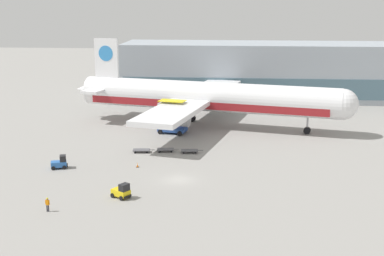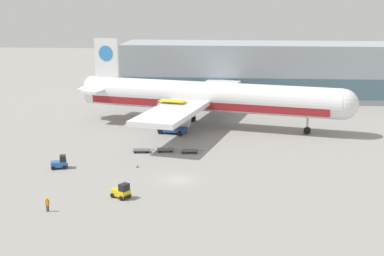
% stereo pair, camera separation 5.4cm
% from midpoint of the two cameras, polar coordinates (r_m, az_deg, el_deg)
% --- Properties ---
extents(ground_plane, '(400.00, 400.00, 0.00)m').
position_cam_midpoint_polar(ground_plane, '(76.09, -1.44, -5.54)').
color(ground_plane, gray).
extents(terminal_building, '(90.00, 18.20, 14.00)m').
position_cam_midpoint_polar(terminal_building, '(139.50, 11.49, 5.97)').
color(terminal_building, '#9EA8B2').
rests_on(terminal_building, ground_plane).
extents(airplane_main, '(57.23, 48.57, 17.00)m').
position_cam_midpoint_polar(airplane_main, '(106.31, 1.21, 3.27)').
color(airplane_main, white).
rests_on(airplane_main, ground_plane).
extents(scissor_lift_loader, '(5.74, 4.36, 6.33)m').
position_cam_midpoint_polar(scissor_lift_loader, '(101.42, -2.11, 0.74)').
color(scissor_lift_loader, '#284C99').
rests_on(scissor_lift_loader, ground_plane).
extents(baggage_tug_foreground, '(2.81, 2.59, 2.00)m').
position_cam_midpoint_polar(baggage_tug_foreground, '(69.75, -7.53, -6.72)').
color(baggage_tug_foreground, yellow).
rests_on(baggage_tug_foreground, ground_plane).
extents(baggage_tug_mid, '(2.75, 2.23, 2.00)m').
position_cam_midpoint_polar(baggage_tug_mid, '(83.24, -13.93, -3.62)').
color(baggage_tug_mid, '#2D66B7').
rests_on(baggage_tug_mid, ground_plane).
extents(baggage_dolly_lead, '(3.76, 1.75, 0.48)m').
position_cam_midpoint_polar(baggage_dolly_lead, '(89.57, -5.43, -2.36)').
color(baggage_dolly_lead, '#56565B').
rests_on(baggage_dolly_lead, ground_plane).
extents(baggage_dolly_second, '(3.76, 1.75, 0.48)m').
position_cam_midpoint_polar(baggage_dolly_second, '(89.67, -2.84, -2.30)').
color(baggage_dolly_second, '#56565B').
rests_on(baggage_dolly_second, ground_plane).
extents(baggage_dolly_third, '(3.76, 1.75, 0.48)m').
position_cam_midpoint_polar(baggage_dolly_third, '(88.90, -0.27, -2.42)').
color(baggage_dolly_third, '#56565B').
rests_on(baggage_dolly_third, ground_plane).
extents(ground_crew_near, '(0.57, 0.26, 1.78)m').
position_cam_midpoint_polar(ground_crew_near, '(67.14, -15.19, -7.77)').
color(ground_crew_near, black).
rests_on(ground_crew_near, ground_plane).
extents(traffic_cone_near, '(0.40, 0.40, 0.66)m').
position_cam_midpoint_polar(traffic_cone_near, '(81.91, -5.86, -3.96)').
color(traffic_cone_near, black).
rests_on(traffic_cone_near, ground_plane).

